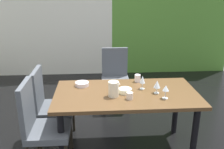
{
  "coord_description": "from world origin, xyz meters",
  "views": [
    {
      "loc": [
        -0.1,
        -2.66,
        1.89
      ],
      "look_at": [
        0.09,
        0.27,
        0.85
      ],
      "focal_mm": 40.0,
      "sensor_mm": 36.0,
      "label": 1
    }
  ],
  "objects_px": {
    "pitcher_near_window": "(114,89)",
    "cup_left": "(130,96)",
    "chair_left_near": "(40,123)",
    "chair_left_far": "(49,103)",
    "cup_west": "(138,78)",
    "dining_table": "(126,100)",
    "chair_head_far": "(115,75)",
    "wine_glass_front": "(157,84)",
    "serving_bowl_right": "(82,84)",
    "serving_bowl_rear": "(125,91)",
    "wine_glass_south": "(166,89)",
    "wine_glass_near_shelf": "(142,80)"
  },
  "relations": [
    {
      "from": "chair_left_far",
      "to": "wine_glass_front",
      "type": "height_order",
      "value": "chair_left_far"
    },
    {
      "from": "wine_glass_front",
      "to": "serving_bowl_rear",
      "type": "xyz_separation_m",
      "value": [
        -0.35,
        0.03,
        -0.08
      ]
    },
    {
      "from": "wine_glass_front",
      "to": "dining_table",
      "type": "bearing_deg",
      "value": 173.11
    },
    {
      "from": "serving_bowl_rear",
      "to": "pitcher_near_window",
      "type": "distance_m",
      "value": 0.17
    },
    {
      "from": "chair_head_far",
      "to": "wine_glass_near_shelf",
      "type": "relative_size",
      "value": 5.98
    },
    {
      "from": "wine_glass_front",
      "to": "cup_west",
      "type": "relative_size",
      "value": 1.62
    },
    {
      "from": "chair_left_far",
      "to": "wine_glass_front",
      "type": "relative_size",
      "value": 6.38
    },
    {
      "from": "chair_head_far",
      "to": "cup_west",
      "type": "relative_size",
      "value": 10.3
    },
    {
      "from": "chair_head_far",
      "to": "wine_glass_near_shelf",
      "type": "distance_m",
      "value": 1.19
    },
    {
      "from": "wine_glass_front",
      "to": "serving_bowl_rear",
      "type": "relative_size",
      "value": 1.01
    },
    {
      "from": "serving_bowl_right",
      "to": "chair_head_far",
      "type": "bearing_deg",
      "value": 63.81
    },
    {
      "from": "chair_head_far",
      "to": "wine_glass_front",
      "type": "xyz_separation_m",
      "value": [
        0.37,
        -1.25,
        0.33
      ]
    },
    {
      "from": "wine_glass_front",
      "to": "cup_west",
      "type": "bearing_deg",
      "value": 113.0
    },
    {
      "from": "chair_left_near",
      "to": "serving_bowl_right",
      "type": "distance_m",
      "value": 0.69
    },
    {
      "from": "chair_left_near",
      "to": "cup_west",
      "type": "xyz_separation_m",
      "value": [
        1.11,
        0.58,
        0.26
      ]
    },
    {
      "from": "serving_bowl_rear",
      "to": "dining_table",
      "type": "bearing_deg",
      "value": 38.51
    },
    {
      "from": "dining_table",
      "to": "wine_glass_near_shelf",
      "type": "height_order",
      "value": "wine_glass_near_shelf"
    },
    {
      "from": "cup_left",
      "to": "cup_west",
      "type": "distance_m",
      "value": 0.53
    },
    {
      "from": "wine_glass_south",
      "to": "dining_table",
      "type": "bearing_deg",
      "value": 154.99
    },
    {
      "from": "serving_bowl_right",
      "to": "cup_west",
      "type": "xyz_separation_m",
      "value": [
        0.69,
        0.1,
        0.02
      ]
    },
    {
      "from": "dining_table",
      "to": "chair_left_near",
      "type": "height_order",
      "value": "chair_left_near"
    },
    {
      "from": "dining_table",
      "to": "cup_left",
      "type": "distance_m",
      "value": 0.22
    },
    {
      "from": "dining_table",
      "to": "chair_left_far",
      "type": "xyz_separation_m",
      "value": [
        -0.93,
        0.26,
        -0.13
      ]
    },
    {
      "from": "wine_glass_front",
      "to": "pitcher_near_window",
      "type": "bearing_deg",
      "value": -173.98
    },
    {
      "from": "chair_left_near",
      "to": "chair_head_far",
      "type": "distance_m",
      "value": 1.72
    },
    {
      "from": "wine_glass_front",
      "to": "serving_bowl_rear",
      "type": "height_order",
      "value": "wine_glass_front"
    },
    {
      "from": "chair_left_near",
      "to": "pitcher_near_window",
      "type": "bearing_deg",
      "value": 101.76
    },
    {
      "from": "chair_left_near",
      "to": "chair_left_far",
      "type": "relative_size",
      "value": 1.03
    },
    {
      "from": "chair_head_far",
      "to": "pitcher_near_window",
      "type": "distance_m",
      "value": 1.35
    },
    {
      "from": "chair_left_near",
      "to": "pitcher_near_window",
      "type": "relative_size",
      "value": 5.82
    },
    {
      "from": "cup_left",
      "to": "pitcher_near_window",
      "type": "bearing_deg",
      "value": 153.49
    },
    {
      "from": "cup_west",
      "to": "pitcher_near_window",
      "type": "distance_m",
      "value": 0.54
    },
    {
      "from": "wine_glass_south",
      "to": "wine_glass_near_shelf",
      "type": "bearing_deg",
      "value": 125.74
    },
    {
      "from": "wine_glass_south",
      "to": "cup_left",
      "type": "xyz_separation_m",
      "value": [
        -0.38,
        0.01,
        -0.08
      ]
    },
    {
      "from": "serving_bowl_rear",
      "to": "cup_left",
      "type": "relative_size",
      "value": 1.98
    },
    {
      "from": "chair_left_far",
      "to": "pitcher_near_window",
      "type": "distance_m",
      "value": 0.91
    },
    {
      "from": "chair_left_near",
      "to": "serving_bowl_rear",
      "type": "bearing_deg",
      "value": 104.87
    },
    {
      "from": "chair_left_far",
      "to": "wine_glass_south",
      "type": "height_order",
      "value": "chair_left_far"
    },
    {
      "from": "cup_left",
      "to": "cup_west",
      "type": "bearing_deg",
      "value": 71.64
    },
    {
      "from": "dining_table",
      "to": "serving_bowl_rear",
      "type": "xyz_separation_m",
      "value": [
        -0.01,
        -0.01,
        0.12
      ]
    },
    {
      "from": "pitcher_near_window",
      "to": "cup_left",
      "type": "bearing_deg",
      "value": -26.51
    },
    {
      "from": "wine_glass_front",
      "to": "serving_bowl_right",
      "type": "height_order",
      "value": "wine_glass_front"
    },
    {
      "from": "chair_head_far",
      "to": "serving_bowl_right",
      "type": "distance_m",
      "value": 1.12
    },
    {
      "from": "chair_left_near",
      "to": "chair_left_far",
      "type": "distance_m",
      "value": 0.51
    },
    {
      "from": "cup_left",
      "to": "pitcher_near_window",
      "type": "relative_size",
      "value": 0.44
    },
    {
      "from": "dining_table",
      "to": "serving_bowl_rear",
      "type": "bearing_deg",
      "value": -141.49
    },
    {
      "from": "serving_bowl_rear",
      "to": "wine_glass_near_shelf",
      "type": "bearing_deg",
      "value": 25.89
    },
    {
      "from": "chair_left_far",
      "to": "cup_west",
      "type": "relative_size",
      "value": 10.35
    },
    {
      "from": "chair_head_far",
      "to": "cup_west",
      "type": "height_order",
      "value": "chair_head_far"
    },
    {
      "from": "chair_left_near",
      "to": "wine_glass_south",
      "type": "xyz_separation_m",
      "value": [
        1.33,
        0.07,
        0.32
      ]
    }
  ]
}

